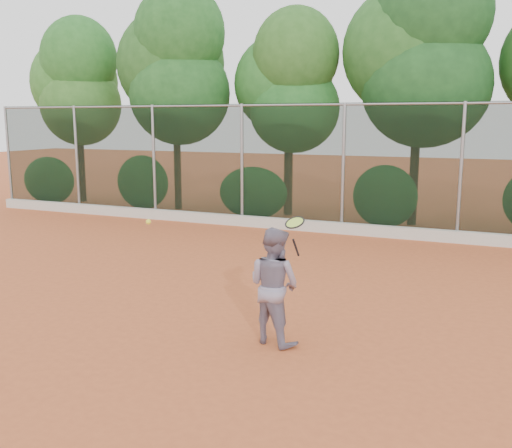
% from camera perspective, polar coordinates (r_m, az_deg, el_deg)
% --- Properties ---
extents(ground, '(80.00, 80.00, 0.00)m').
position_cam_1_polar(ground, '(9.46, -2.40, -8.49)').
color(ground, '#C0592D').
rests_on(ground, ground).
extents(concrete_curb, '(24.00, 0.20, 0.30)m').
position_cam_1_polar(concrete_curb, '(15.66, 8.38, -0.40)').
color(concrete_curb, beige).
rests_on(concrete_curb, ground).
extents(tennis_player, '(0.94, 0.83, 1.63)m').
position_cam_1_polar(tennis_player, '(7.88, 1.81, -6.17)').
color(tennis_player, gray).
rests_on(tennis_player, ground).
extents(chainlink_fence, '(24.09, 0.09, 3.50)m').
position_cam_1_polar(chainlink_fence, '(15.60, 8.72, 5.89)').
color(chainlink_fence, black).
rests_on(chainlink_fence, ground).
extents(foliage_backdrop, '(23.70, 3.63, 7.55)m').
position_cam_1_polar(foliage_backdrop, '(17.66, 8.84, 14.66)').
color(foliage_backdrop, '#44271A').
rests_on(foliage_backdrop, ground).
extents(tennis_racket, '(0.33, 0.32, 0.55)m').
position_cam_1_polar(tennis_racket, '(7.51, 3.91, -0.14)').
color(tennis_racket, black).
rests_on(tennis_racket, ground).
extents(tennis_ball_in_flight, '(0.07, 0.07, 0.07)m').
position_cam_1_polar(tennis_ball_in_flight, '(8.06, -10.71, 0.22)').
color(tennis_ball_in_flight, '#ECF036').
rests_on(tennis_ball_in_flight, ground).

